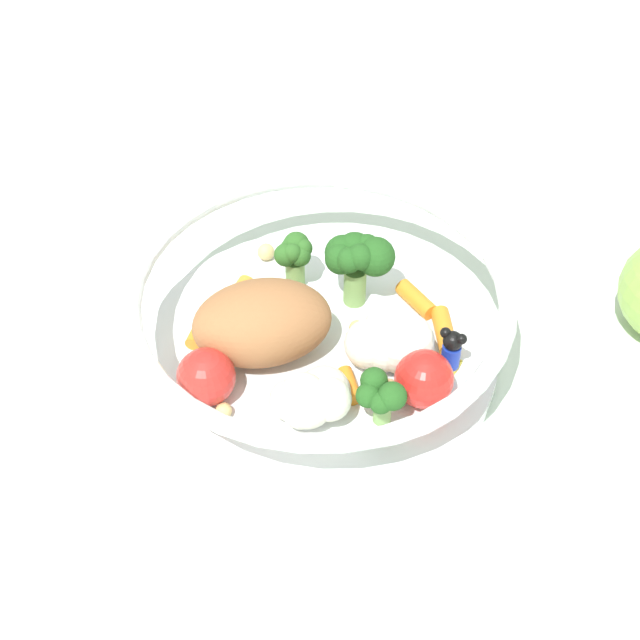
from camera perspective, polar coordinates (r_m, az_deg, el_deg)
name	(u,v)px	position (r m, az deg, el deg)	size (l,w,h in m)	color
ground_plane	(315,372)	(0.59, -0.32, -3.05)	(2.40, 2.40, 0.00)	silver
food_container	(319,328)	(0.57, -0.04, -0.48)	(0.23, 0.23, 0.06)	white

